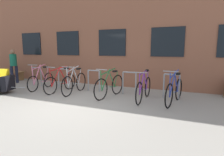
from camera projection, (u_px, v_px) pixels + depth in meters
The scene contains 12 objects.
ground_plane at pixel (72, 105), 5.61m from camera, with size 42.00×42.00×0.00m, color #9E998E.
storefront_building at pixel (129, 23), 10.36m from camera, with size 28.00×5.14×6.31m.
bike_rack at pixel (94, 78), 7.36m from camera, with size 6.55×0.05×0.87m.
bicycle_red at pixel (61, 82), 7.31m from camera, with size 0.44×1.77×1.06m.
bicycle_silver at pixel (75, 83), 7.05m from camera, with size 0.44×1.79×1.09m.
bicycle_purple at pixel (144, 88), 6.09m from camera, with size 0.44×1.83×1.02m.
bicycle_blue at pixel (174, 91), 5.73m from camera, with size 0.51×1.79×1.09m.
bicycle_green at pixel (110, 86), 6.51m from camera, with size 0.50×1.77×1.06m.
bicycle_pink at pixel (41, 80), 7.78m from camera, with size 0.44×1.68×1.10m.
wooden_bench at pixel (11, 73), 10.21m from camera, with size 1.70×0.40×0.48m.
person_browsing at pixel (14, 64), 9.10m from camera, with size 0.32×0.33×1.67m.
backpack at pixel (3, 82), 8.35m from camera, with size 0.28×0.20×0.44m, color black.
Camera 1 is at (3.22, -4.52, 1.69)m, focal length 29.29 mm.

